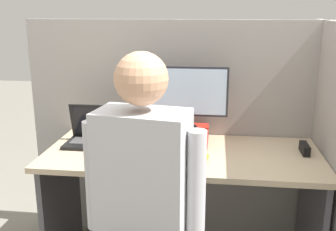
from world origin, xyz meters
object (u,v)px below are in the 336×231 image
(monitor, at_px, (180,95))
(carrot_toy, at_px, (205,160))
(paper_box, at_px, (180,135))
(person, at_px, (143,208))
(laptop, at_px, (96,137))
(stapler, at_px, (305,149))

(monitor, relative_size, carrot_toy, 4.41)
(paper_box, height_order, carrot_toy, paper_box)
(monitor, height_order, person, person)
(person, bearing_deg, laptop, 117.84)
(paper_box, xyz_separation_m, person, (-0.05, -0.89, 0.01))
(laptop, distance_m, stapler, 1.17)
(laptop, bearing_deg, person, -62.16)
(carrot_toy, bearing_deg, monitor, 117.06)
(monitor, xyz_separation_m, laptop, (-0.48, -0.09, -0.24))
(monitor, relative_size, laptop, 1.61)
(paper_box, relative_size, monitor, 0.61)
(person, bearing_deg, paper_box, 86.74)
(carrot_toy, relative_size, person, 0.09)
(carrot_toy, distance_m, person, 0.62)
(paper_box, relative_size, laptop, 0.97)
(paper_box, relative_size, carrot_toy, 2.67)
(laptop, xyz_separation_m, person, (0.43, -0.81, 0.01))
(paper_box, height_order, laptop, laptop)
(carrot_toy, bearing_deg, stapler, 21.94)
(carrot_toy, bearing_deg, paper_box, 117.27)
(paper_box, height_order, monitor, monitor)
(stapler, xyz_separation_m, person, (-0.74, -0.80, 0.03))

